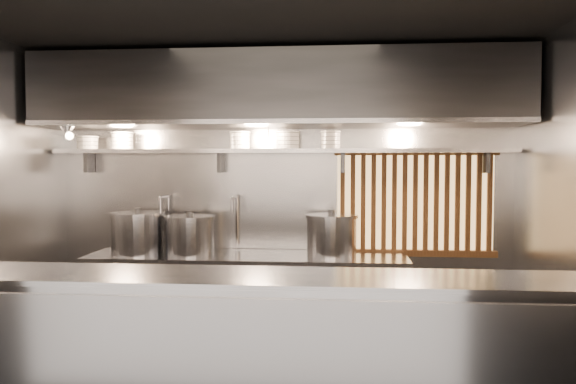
# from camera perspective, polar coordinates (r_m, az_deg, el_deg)

# --- Properties ---
(ceiling) EXTENTS (4.50, 4.50, 0.00)m
(ceiling) POSITION_cam_1_polar(r_m,az_deg,el_deg) (4.23, -2.70, 17.14)
(ceiling) COLOR black
(ceiling) RESTS_ON wall_back
(wall_back) EXTENTS (4.50, 0.00, 4.50)m
(wall_back) POSITION_cam_1_polar(r_m,az_deg,el_deg) (5.60, -0.59, -0.77)
(wall_back) COLOR gray
(wall_back) RESTS_ON floor
(serving_counter) EXTENTS (4.50, 0.56, 1.13)m
(serving_counter) POSITION_cam_1_polar(r_m,az_deg,el_deg) (3.37, -4.91, -17.81)
(serving_counter) COLOR #98989D
(serving_counter) RESTS_ON floor
(cooking_bench) EXTENTS (3.00, 0.70, 0.90)m
(cooking_bench) POSITION_cam_1_polar(r_m,az_deg,el_deg) (5.43, -4.19, -11.07)
(cooking_bench) COLOR #98989D
(cooking_bench) RESTS_ON floor
(bowl_shelf) EXTENTS (4.40, 0.34, 0.04)m
(bowl_shelf) POSITION_cam_1_polar(r_m,az_deg,el_deg) (5.42, -0.78, 4.18)
(bowl_shelf) COLOR #98989D
(bowl_shelf) RESTS_ON wall_back
(exhaust_hood) EXTENTS (4.40, 0.81, 0.65)m
(exhaust_hood) POSITION_cam_1_polar(r_m,az_deg,el_deg) (5.24, -1.04, 10.20)
(exhaust_hood) COLOR #2D2D30
(exhaust_hood) RESTS_ON ceiling
(wood_screen) EXTENTS (1.56, 0.09, 1.04)m
(wood_screen) POSITION_cam_1_polar(r_m,az_deg,el_deg) (5.58, 12.76, -1.06)
(wood_screen) COLOR #E8B568
(wood_screen) RESTS_ON wall_back
(faucet_left) EXTENTS (0.04, 0.30, 0.50)m
(faucet_left) POSITION_cam_1_polar(r_m,az_deg,el_deg) (5.71, -12.29, -1.71)
(faucet_left) COLOR silver
(faucet_left) RESTS_ON wall_back
(faucet_right) EXTENTS (0.04, 0.30, 0.50)m
(faucet_right) POSITION_cam_1_polar(r_m,az_deg,el_deg) (5.54, -5.36, -1.79)
(faucet_right) COLOR silver
(faucet_right) RESTS_ON wall_back
(heat_lamp) EXTENTS (0.25, 0.35, 0.20)m
(heat_lamp) POSITION_cam_1_polar(r_m,az_deg,el_deg) (5.50, -21.50, 5.92)
(heat_lamp) COLOR #98989D
(heat_lamp) RESTS_ON exhaust_hood
(pendant_bulb) EXTENTS (0.09, 0.09, 0.19)m
(pendant_bulb) POSITION_cam_1_polar(r_m,az_deg,el_deg) (5.31, -1.99, 5.09)
(pendant_bulb) COLOR #2D2D30
(pendant_bulb) RESTS_ON exhaust_hood
(stock_pot_left) EXTENTS (0.52, 0.52, 0.41)m
(stock_pot_left) POSITION_cam_1_polar(r_m,az_deg,el_deg) (5.37, -9.92, -4.33)
(stock_pot_left) COLOR #98989D
(stock_pot_left) RESTS_ON cooking_bench
(stock_pot_mid) EXTENTS (0.53, 0.53, 0.44)m
(stock_pot_mid) POSITION_cam_1_polar(r_m,az_deg,el_deg) (5.53, -15.01, -4.04)
(stock_pot_mid) COLOR #98989D
(stock_pot_mid) RESTS_ON cooking_bench
(stock_pot_right) EXTENTS (0.63, 0.63, 0.43)m
(stock_pot_right) POSITION_cam_1_polar(r_m,az_deg,el_deg) (5.25, 4.44, -4.37)
(stock_pot_right) COLOR #98989D
(stock_pot_right) RESTS_ON cooking_bench
(bowl_stack_0) EXTENTS (0.22, 0.22, 0.13)m
(bowl_stack_0) POSITION_cam_1_polar(r_m,az_deg,el_deg) (5.93, -19.69, 4.73)
(bowl_stack_0) COLOR silver
(bowl_stack_0) RESTS_ON bowl_shelf
(bowl_stack_1) EXTENTS (0.22, 0.22, 0.17)m
(bowl_stack_1) POSITION_cam_1_polar(r_m,az_deg,el_deg) (5.79, -16.48, 5.02)
(bowl_stack_1) COLOR silver
(bowl_stack_1) RESTS_ON bowl_shelf
(bowl_stack_2) EXTENTS (0.21, 0.21, 0.17)m
(bowl_stack_2) POSITION_cam_1_polar(r_m,az_deg,el_deg) (5.47, -4.91, 5.26)
(bowl_stack_2) COLOR silver
(bowl_stack_2) RESTS_ON bowl_shelf
(bowl_stack_3) EXTENTS (0.24, 0.24, 0.17)m
(bowl_stack_3) POSITION_cam_1_polar(r_m,az_deg,el_deg) (5.41, -0.01, 5.29)
(bowl_stack_3) COLOR silver
(bowl_stack_3) RESTS_ON bowl_shelf
(bowl_stack_4) EXTENTS (0.20, 0.20, 0.17)m
(bowl_stack_4) POSITION_cam_1_polar(r_m,az_deg,el_deg) (5.39, 4.35, 5.30)
(bowl_stack_4) COLOR silver
(bowl_stack_4) RESTS_ON bowl_shelf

